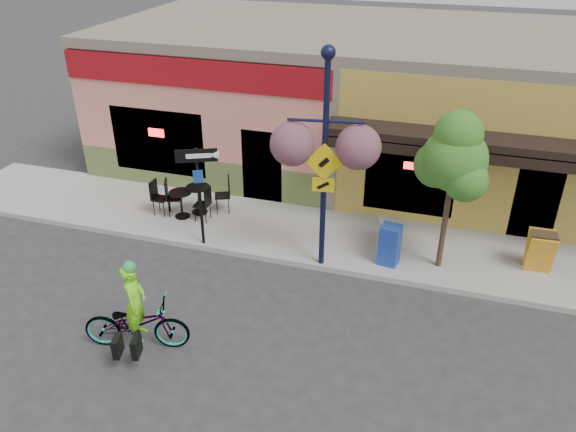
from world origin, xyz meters
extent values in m
plane|color=#2D2D30|center=(0.00, 0.00, 0.00)|extent=(90.00, 90.00, 0.00)
cube|color=#9E9B93|center=(0.00, 2.00, 0.07)|extent=(24.00, 3.00, 0.15)
cube|color=#A8A59E|center=(0.00, 0.55, 0.07)|extent=(24.00, 0.12, 0.15)
imported|color=maroon|center=(-3.35, -3.13, 0.55)|extent=(2.22, 1.24, 1.11)
imported|color=#7AFF1A|center=(-3.30, -3.13, 0.84)|extent=(0.54, 0.69, 1.67)
camera|label=1|loc=(2.07, -10.55, 7.80)|focal=35.00mm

